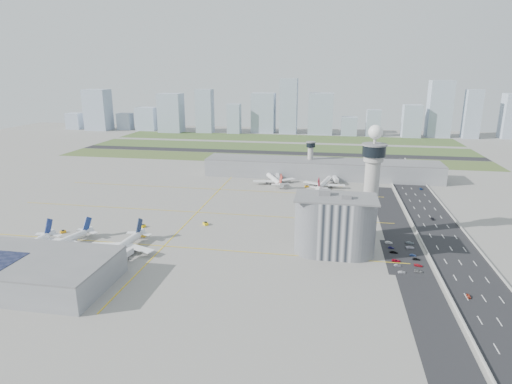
% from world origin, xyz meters
% --- Properties ---
extents(ground, '(1000.00, 1000.00, 0.00)m').
position_xyz_m(ground, '(0.00, 0.00, 0.00)').
color(ground, gray).
extents(grass_strip_0, '(480.00, 50.00, 0.08)m').
position_xyz_m(grass_strip_0, '(-20.00, 225.00, 0.04)').
color(grass_strip_0, '#45592A').
rests_on(grass_strip_0, ground).
extents(grass_strip_1, '(480.00, 60.00, 0.08)m').
position_xyz_m(grass_strip_1, '(-20.00, 300.00, 0.04)').
color(grass_strip_1, '#3E5528').
rests_on(grass_strip_1, ground).
extents(grass_strip_2, '(480.00, 70.00, 0.08)m').
position_xyz_m(grass_strip_2, '(-20.00, 380.00, 0.04)').
color(grass_strip_2, '#42582A').
rests_on(grass_strip_2, ground).
extents(runway, '(480.00, 22.00, 0.10)m').
position_xyz_m(runway, '(-20.00, 262.00, 0.06)').
color(runway, black).
rests_on(runway, ground).
extents(highway, '(28.00, 500.00, 0.10)m').
position_xyz_m(highway, '(115.00, 0.00, 0.05)').
color(highway, black).
rests_on(highway, ground).
extents(barrier_left, '(0.60, 500.00, 1.20)m').
position_xyz_m(barrier_left, '(101.00, 0.00, 0.60)').
color(barrier_left, '#9E9E99').
rests_on(barrier_left, ground).
extents(barrier_right, '(0.60, 500.00, 1.20)m').
position_xyz_m(barrier_right, '(129.00, 0.00, 0.60)').
color(barrier_right, '#9E9E99').
rests_on(barrier_right, ground).
extents(landside_road, '(18.00, 260.00, 0.08)m').
position_xyz_m(landside_road, '(90.00, -10.00, 0.04)').
color(landside_road, black).
rests_on(landside_road, ground).
extents(parking_lot, '(20.00, 44.00, 0.10)m').
position_xyz_m(parking_lot, '(88.00, -22.00, 0.05)').
color(parking_lot, black).
rests_on(parking_lot, ground).
extents(taxiway_line_h_0, '(260.00, 0.60, 0.01)m').
position_xyz_m(taxiway_line_h_0, '(-40.00, -30.00, 0.01)').
color(taxiway_line_h_0, yellow).
rests_on(taxiway_line_h_0, ground).
extents(taxiway_line_h_1, '(260.00, 0.60, 0.01)m').
position_xyz_m(taxiway_line_h_1, '(-40.00, 30.00, 0.01)').
color(taxiway_line_h_1, yellow).
rests_on(taxiway_line_h_1, ground).
extents(taxiway_line_h_2, '(260.00, 0.60, 0.01)m').
position_xyz_m(taxiway_line_h_2, '(-40.00, 90.00, 0.01)').
color(taxiway_line_h_2, yellow).
rests_on(taxiway_line_h_2, ground).
extents(taxiway_line_v, '(0.60, 260.00, 0.01)m').
position_xyz_m(taxiway_line_v, '(-40.00, 30.00, 0.01)').
color(taxiway_line_v, yellow).
rests_on(taxiway_line_v, ground).
extents(control_tower, '(14.00, 14.00, 64.50)m').
position_xyz_m(control_tower, '(72.00, 8.00, 35.04)').
color(control_tower, '#ADAAA5').
rests_on(control_tower, ground).
extents(secondary_tower, '(8.60, 8.60, 31.90)m').
position_xyz_m(secondary_tower, '(30.00, 150.00, 18.80)').
color(secondary_tower, '#ADAAA5').
rests_on(secondary_tower, ground).
extents(admin_building, '(42.00, 24.00, 33.50)m').
position_xyz_m(admin_building, '(51.99, -22.00, 15.30)').
color(admin_building, '#B2B2B7').
rests_on(admin_building, ground).
extents(terminal_pier, '(210.00, 32.00, 15.80)m').
position_xyz_m(terminal_pier, '(40.00, 148.00, 7.90)').
color(terminal_pier, gray).
rests_on(terminal_pier, ground).
extents(near_terminal, '(84.00, 42.00, 13.00)m').
position_xyz_m(near_terminal, '(-88.07, -82.02, 6.43)').
color(near_terminal, gray).
rests_on(near_terminal, ground).
extents(airplane_near_a, '(39.08, 45.95, 12.84)m').
position_xyz_m(airplane_near_a, '(-106.68, -53.75, 6.42)').
color(airplane_near_a, white).
rests_on(airplane_near_a, ground).
extents(airplane_near_b, '(46.11, 50.57, 11.91)m').
position_xyz_m(airplane_near_b, '(-93.44, -42.45, 5.95)').
color(airplane_near_b, white).
rests_on(airplane_near_b, ground).
extents(airplane_near_c, '(41.52, 47.50, 12.38)m').
position_xyz_m(airplane_near_c, '(-58.85, -42.37, 6.19)').
color(airplane_near_c, white).
rests_on(airplane_near_c, ground).
extents(airplane_far_a, '(52.90, 56.25, 12.49)m').
position_xyz_m(airplane_far_a, '(1.04, 117.72, 6.24)').
color(airplane_far_a, white).
rests_on(airplane_far_a, ground).
extents(airplane_far_b, '(43.90, 48.70, 11.76)m').
position_xyz_m(airplane_far_b, '(43.96, 113.40, 5.88)').
color(airplane_far_b, white).
rests_on(airplane_far_b, ground).
extents(jet_bridge_near_0, '(5.39, 14.31, 5.70)m').
position_xyz_m(jet_bridge_near_0, '(-113.00, -61.00, 2.85)').
color(jet_bridge_near_0, silver).
rests_on(jet_bridge_near_0, ground).
extents(jet_bridge_near_1, '(5.39, 14.31, 5.70)m').
position_xyz_m(jet_bridge_near_1, '(-83.00, -61.00, 2.85)').
color(jet_bridge_near_1, silver).
rests_on(jet_bridge_near_1, ground).
extents(jet_bridge_near_2, '(5.39, 14.31, 5.70)m').
position_xyz_m(jet_bridge_near_2, '(-53.00, -61.00, 2.85)').
color(jet_bridge_near_2, silver).
rests_on(jet_bridge_near_2, ground).
extents(jet_bridge_far_0, '(5.39, 14.31, 5.70)m').
position_xyz_m(jet_bridge_far_0, '(2.00, 132.00, 2.85)').
color(jet_bridge_far_0, silver).
rests_on(jet_bridge_far_0, ground).
extents(jet_bridge_far_1, '(5.39, 14.31, 5.70)m').
position_xyz_m(jet_bridge_far_1, '(52.00, 132.00, 2.85)').
color(jet_bridge_far_1, silver).
rests_on(jet_bridge_far_1, ground).
extents(tug_0, '(3.57, 3.75, 1.80)m').
position_xyz_m(tug_0, '(-107.02, -21.35, 0.90)').
color(tug_0, orange).
rests_on(tug_0, ground).
extents(tug_1, '(3.36, 2.63, 1.74)m').
position_xyz_m(tug_1, '(-57.18, -18.82, 0.87)').
color(tug_1, gold).
rests_on(tug_1, ground).
extents(tug_2, '(3.03, 3.76, 1.91)m').
position_xyz_m(tug_2, '(-64.22, -3.96, 0.95)').
color(tug_2, '#F9C504').
rests_on(tug_2, ground).
extents(tug_3, '(4.11, 4.32, 2.07)m').
position_xyz_m(tug_3, '(-27.17, 6.81, 1.04)').
color(tug_3, yellow).
rests_on(tug_3, ground).
extents(tug_4, '(3.72, 3.45, 1.78)m').
position_xyz_m(tug_4, '(29.62, 109.59, 0.89)').
color(tug_4, orange).
rests_on(tug_4, ground).
extents(tug_5, '(3.53, 2.64, 1.91)m').
position_xyz_m(tug_5, '(57.73, 117.83, 0.95)').
color(tug_5, yellow).
rests_on(tug_5, ground).
extents(car_lot_0, '(3.72, 1.95, 1.21)m').
position_xyz_m(car_lot_0, '(84.20, -41.28, 0.60)').
color(car_lot_0, silver).
rests_on(car_lot_0, ground).
extents(car_lot_1, '(3.53, 1.59, 1.12)m').
position_xyz_m(car_lot_1, '(83.23, -34.07, 0.56)').
color(car_lot_1, slate).
rests_on(car_lot_1, ground).
extents(car_lot_2, '(4.30, 2.00, 1.19)m').
position_xyz_m(car_lot_2, '(83.31, -28.45, 0.60)').
color(car_lot_2, '#A60621').
rests_on(car_lot_2, ground).
extents(car_lot_3, '(4.36, 1.92, 1.25)m').
position_xyz_m(car_lot_3, '(83.50, -17.58, 0.62)').
color(car_lot_3, black).
rests_on(car_lot_3, ground).
extents(car_lot_4, '(3.43, 1.71, 1.12)m').
position_xyz_m(car_lot_4, '(82.86, -11.48, 0.56)').
color(car_lot_4, navy).
rests_on(car_lot_4, ground).
extents(car_lot_5, '(4.08, 1.69, 1.31)m').
position_xyz_m(car_lot_5, '(82.46, -4.58, 0.66)').
color(car_lot_5, silver).
rests_on(car_lot_5, ground).
extents(car_lot_6, '(4.16, 2.38, 1.09)m').
position_xyz_m(car_lot_6, '(92.29, -39.02, 0.55)').
color(car_lot_6, gray).
rests_on(car_lot_6, ground).
extents(car_lot_7, '(4.33, 2.31, 1.20)m').
position_xyz_m(car_lot_7, '(93.40, -32.21, 0.60)').
color(car_lot_7, '#A51522').
rests_on(car_lot_7, ground).
extents(car_lot_8, '(3.78, 1.60, 1.28)m').
position_xyz_m(car_lot_8, '(93.73, -24.71, 0.64)').
color(car_lot_8, black).
rests_on(car_lot_8, ground).
extents(car_lot_9, '(3.43, 1.44, 1.10)m').
position_xyz_m(car_lot_9, '(92.82, -19.97, 0.55)').
color(car_lot_9, navy).
rests_on(car_lot_9, ground).
extents(car_lot_10, '(4.67, 2.50, 1.25)m').
position_xyz_m(car_lot_10, '(93.09, -9.62, 0.62)').
color(car_lot_10, silver).
rests_on(car_lot_10, ground).
extents(car_lot_11, '(4.60, 2.01, 1.31)m').
position_xyz_m(car_lot_11, '(94.07, -3.03, 0.66)').
color(car_lot_11, gray).
rests_on(car_lot_11, ground).
extents(car_hw_0, '(1.50, 3.62, 1.22)m').
position_xyz_m(car_hw_0, '(108.80, -60.10, 0.61)').
color(car_hw_0, maroon).
rests_on(car_hw_0, ground).
extents(car_hw_1, '(1.83, 4.07, 1.30)m').
position_xyz_m(car_hw_1, '(115.29, 42.05, 0.65)').
color(car_hw_1, black).
rests_on(car_hw_1, ground).
extents(car_hw_2, '(2.74, 4.79, 1.26)m').
position_xyz_m(car_hw_2, '(122.15, 118.63, 0.63)').
color(car_hw_2, navy).
rests_on(car_hw_2, ground).
extents(car_hw_4, '(1.54, 3.47, 1.16)m').
position_xyz_m(car_hw_4, '(106.86, 182.46, 0.58)').
color(car_hw_4, '#9698A0').
rests_on(car_hw_4, ground).
extents(skyline_bldg_0, '(24.05, 19.24, 26.50)m').
position_xyz_m(skyline_bldg_0, '(-377.77, 421.70, 13.25)').
color(skyline_bldg_0, '#9EADC1').
rests_on(skyline_bldg_0, ground).
extents(skyline_bldg_1, '(37.63, 30.10, 65.60)m').
position_xyz_m(skyline_bldg_1, '(-331.22, 417.61, 32.80)').
color(skyline_bldg_1, '#9EADC1').
rests_on(skyline_bldg_1, ground).
extents(skyline_bldg_2, '(22.81, 18.25, 26.79)m').
position_xyz_m(skyline_bldg_2, '(-291.25, 430.16, 13.39)').
color(skyline_bldg_2, '#9EADC1').
rests_on(skyline_bldg_2, ground).
extents(skyline_bldg_3, '(32.30, 25.84, 36.93)m').
position_xyz_m(skyline_bldg_3, '(-252.58, 431.35, 18.47)').
color(skyline_bldg_3, '#9EADC1').
rests_on(skyline_bldg_3, ground).
extents(skyline_bldg_4, '(35.81, 28.65, 60.36)m').
position_xyz_m(skyline_bldg_4, '(-204.47, 415.19, 30.18)').
color(skyline_bldg_4, '#9EADC1').
rests_on(skyline_bldg_4, ground).
extents(skyline_bldg_5, '(25.49, 20.39, 66.89)m').
position_xyz_m(skyline_bldg_5, '(-150.11, 419.66, 33.44)').
color(skyline_bldg_5, '#9EADC1').
rests_on(skyline_bldg_5, ground).
extents(skyline_bldg_6, '(20.04, 16.03, 45.20)m').
position_xyz_m(skyline_bldg_6, '(-102.68, 417.90, 22.60)').
color(skyline_bldg_6, '#9EADC1').
rests_on(skyline_bldg_6, ground).
extents(skyline_bldg_7, '(35.76, 28.61, 61.22)m').
position_xyz_m(skyline_bldg_7, '(-59.44, 436.89, 30.61)').
color(skyline_bldg_7, '#9EADC1').
rests_on(skyline_bldg_7, ground).
extents(skyline_bldg_8, '(26.33, 21.06, 83.39)m').
position_xyz_m(skyline_bldg_8, '(-19.42, 431.56, 41.69)').
color(skyline_bldg_8, '#9EADC1').
rests_on(skyline_bldg_8, ground).
extents(skyline_bldg_9, '(36.96, 29.57, 62.11)m').
position_xyz_m(skyline_bldg_9, '(30.27, 432.32, 31.06)').
color(skyline_bldg_9, '#9EADC1').
rests_on(skyline_bldg_9, ground).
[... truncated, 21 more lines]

